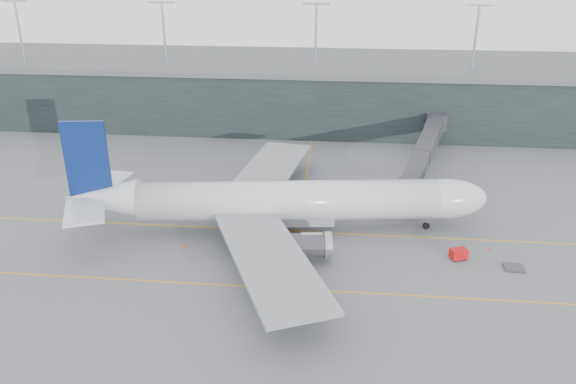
{
  "coord_description": "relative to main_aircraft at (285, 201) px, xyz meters",
  "views": [
    {
      "loc": [
        11.53,
        -81.38,
        40.83
      ],
      "look_at": [
        3.85,
        -4.0,
        6.68
      ],
      "focal_mm": 35.0,
      "sensor_mm": 36.0,
      "label": 1
    }
  ],
  "objects": [
    {
      "name": "gse_cart",
      "position": [
        25.34,
        -6.15,
        -4.18
      ],
      "size": [
        2.67,
        2.17,
        1.58
      ],
      "rotation": [
        0.0,
        0.0,
        0.35
      ],
      "color": "red",
      "rests_on": "ground"
    },
    {
      "name": "cone_wing_port",
      "position": [
        4.65,
        15.42,
        -4.67
      ],
      "size": [
        0.49,
        0.49,
        0.78
      ],
      "primitive_type": "cone",
      "color": "orange",
      "rests_on": "ground"
    },
    {
      "name": "taxiline_a",
      "position": [
        -3.45,
        -0.07,
        -5.05
      ],
      "size": [
        160.0,
        0.25,
        0.02
      ],
      "primitive_type": "cube",
      "color": "orange",
      "rests_on": "ground"
    },
    {
      "name": "ground",
      "position": [
        -3.45,
        3.93,
        -5.06
      ],
      "size": [
        320.0,
        320.0,
        0.0
      ],
      "primitive_type": "plane",
      "color": "slate",
      "rests_on": "ground"
    },
    {
      "name": "cone_nose",
      "position": [
        30.36,
        -3.31,
        -4.74
      ],
      "size": [
        0.4,
        0.4,
        0.64
      ],
      "primitive_type": "cone",
      "color": "#F83D0D",
      "rests_on": "ground"
    },
    {
      "name": "terminal",
      "position": [
        -3.45,
        61.93,
        2.56
      ],
      "size": [
        240.0,
        36.0,
        29.0
      ],
      "color": "black",
      "rests_on": "ground"
    },
    {
      "name": "cone_tail",
      "position": [
        -14.34,
        -6.63,
        -4.71
      ],
      "size": [
        0.44,
        0.44,
        0.7
      ],
      "primitive_type": "cone",
      "color": "#FF490E",
      "rests_on": "ground"
    },
    {
      "name": "taxiline_b",
      "position": [
        -3.45,
        -16.07,
        -5.05
      ],
      "size": [
        160.0,
        0.25,
        0.02
      ],
      "primitive_type": "cube",
      "color": "orange",
      "rests_on": "ground"
    },
    {
      "name": "baggage_dolly",
      "position": [
        32.57,
        -8.08,
        -4.9
      ],
      "size": [
        2.71,
        2.19,
        0.27
      ],
      "primitive_type": "cube",
      "rotation": [
        0.0,
        0.0,
        -0.02
      ],
      "color": "#35363A",
      "rests_on": "ground"
    },
    {
      "name": "uld_b",
      "position": [
        -7.16,
        14.67,
        -4.06
      ],
      "size": [
        2.21,
        1.82,
        1.91
      ],
      "rotation": [
        0.0,
        0.0,
        -0.07
      ],
      "color": "#3B3B40",
      "rests_on": "ground"
    },
    {
      "name": "uld_c",
      "position": [
        -2.58,
        15.36,
        -3.99
      ],
      "size": [
        2.77,
        2.53,
        2.04
      ],
      "rotation": [
        0.0,
        0.0,
        0.4
      ],
      "color": "#3B3B40",
      "rests_on": "ground"
    },
    {
      "name": "main_aircraft",
      "position": [
        0.0,
        0.0,
        0.0
      ],
      "size": [
        64.31,
        59.97,
        18.04
      ],
      "rotation": [
        0.0,
        0.0,
        0.13
      ],
      "color": "silver",
      "rests_on": "ground"
    },
    {
      "name": "jet_bridge",
      "position": [
        23.37,
        28.81,
        0.46
      ],
      "size": [
        15.36,
        47.74,
        7.38
      ],
      "rotation": [
        0.0,
        0.0,
        -0.25
      ],
      "color": "#2F2F34",
      "rests_on": "ground"
    },
    {
      "name": "uld_a",
      "position": [
        -9.5,
        13.33,
        -4.15
      ],
      "size": [
        2.31,
        2.08,
        1.74
      ],
      "rotation": [
        0.0,
        0.0,
        0.35
      ],
      "color": "#3B3B40",
      "rests_on": "ground"
    },
    {
      "name": "cone_wing_stbd",
      "position": [
        4.66,
        -15.46,
        -4.71
      ],
      "size": [
        0.44,
        0.44,
        0.7
      ],
      "primitive_type": "cone",
      "color": "orange",
      "rests_on": "ground"
    },
    {
      "name": "taxiline_lead_main",
      "position": [
        1.55,
        23.93,
        -5.05
      ],
      "size": [
        0.25,
        60.0,
        0.02
      ],
      "primitive_type": "cube",
      "color": "orange",
      "rests_on": "ground"
    }
  ]
}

